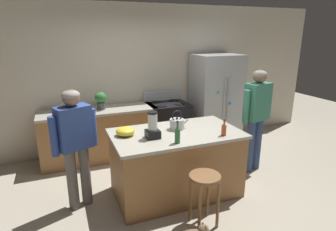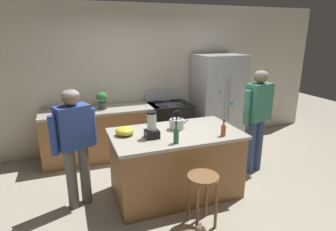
# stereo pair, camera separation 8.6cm
# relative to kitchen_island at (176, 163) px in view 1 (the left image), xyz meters

# --- Properties ---
(ground_plane) EXTENTS (14.00, 14.00, 0.00)m
(ground_plane) POSITION_rel_kitchen_island_xyz_m (0.00, 0.00, -0.45)
(ground_plane) COLOR #B2A893
(back_wall) EXTENTS (8.00, 0.10, 2.70)m
(back_wall) POSITION_rel_kitchen_island_xyz_m (0.00, 1.95, 0.90)
(back_wall) COLOR beige
(back_wall) RESTS_ON ground_plane
(kitchen_island) EXTENTS (1.72, 0.99, 0.90)m
(kitchen_island) POSITION_rel_kitchen_island_xyz_m (0.00, 0.00, 0.00)
(kitchen_island) COLOR #9E6B3D
(kitchen_island) RESTS_ON ground_plane
(back_counter_run) EXTENTS (2.00, 0.64, 0.90)m
(back_counter_run) POSITION_rel_kitchen_island_xyz_m (-0.80, 1.55, -0.00)
(back_counter_run) COLOR #9E6B3D
(back_counter_run) RESTS_ON ground_plane
(refrigerator) EXTENTS (0.90, 0.73, 1.78)m
(refrigerator) POSITION_rel_kitchen_island_xyz_m (1.51, 1.50, 0.44)
(refrigerator) COLOR #B7BABF
(refrigerator) RESTS_ON ground_plane
(stove_range) EXTENTS (0.76, 0.65, 1.08)m
(stove_range) POSITION_rel_kitchen_island_xyz_m (0.48, 1.52, 0.01)
(stove_range) COLOR black
(stove_range) RESTS_ON ground_plane
(person_by_island_left) EXTENTS (0.58, 0.35, 1.55)m
(person_by_island_left) POSITION_rel_kitchen_island_xyz_m (-1.28, 0.16, 0.48)
(person_by_island_left) COLOR #66605B
(person_by_island_left) RESTS_ON ground_plane
(person_by_sink_right) EXTENTS (0.60, 0.30, 1.65)m
(person_by_sink_right) POSITION_rel_kitchen_island_xyz_m (1.44, 0.17, 0.54)
(person_by_sink_right) COLOR #384C7A
(person_by_sink_right) RESTS_ON ground_plane
(bar_stool) EXTENTS (0.36, 0.36, 0.64)m
(bar_stool) POSITION_rel_kitchen_island_xyz_m (0.03, -0.75, 0.04)
(bar_stool) COLOR brown
(bar_stool) RESTS_ON ground_plane
(potted_plant) EXTENTS (0.20, 0.20, 0.30)m
(potted_plant) POSITION_rel_kitchen_island_xyz_m (-0.75, 1.55, 0.62)
(potted_plant) COLOR #4C4C51
(potted_plant) RESTS_ON back_counter_run
(blender_appliance) EXTENTS (0.17, 0.17, 0.34)m
(blender_appliance) POSITION_rel_kitchen_island_xyz_m (-0.36, -0.08, 0.59)
(blender_appliance) COLOR black
(blender_appliance) RESTS_ON kitchen_island
(bottle_cooking_sauce) EXTENTS (0.06, 0.06, 0.22)m
(bottle_cooking_sauce) POSITION_rel_kitchen_island_xyz_m (0.52, -0.34, 0.53)
(bottle_cooking_sauce) COLOR #B24C26
(bottle_cooking_sauce) RESTS_ON kitchen_island
(bottle_olive_oil) EXTENTS (0.07, 0.07, 0.28)m
(bottle_olive_oil) POSITION_rel_kitchen_island_xyz_m (-0.14, -0.35, 0.55)
(bottle_olive_oil) COLOR #2D6638
(bottle_olive_oil) RESTS_ON kitchen_island
(mixing_bowl) EXTENTS (0.25, 0.25, 0.11)m
(mixing_bowl) POSITION_rel_kitchen_island_xyz_m (-0.66, 0.13, 0.50)
(mixing_bowl) COLOR yellow
(mixing_bowl) RESTS_ON kitchen_island
(tea_kettle) EXTENTS (0.28, 0.20, 0.27)m
(tea_kettle) POSITION_rel_kitchen_island_xyz_m (0.06, 0.12, 0.53)
(tea_kettle) COLOR #B7BABF
(tea_kettle) RESTS_ON kitchen_island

